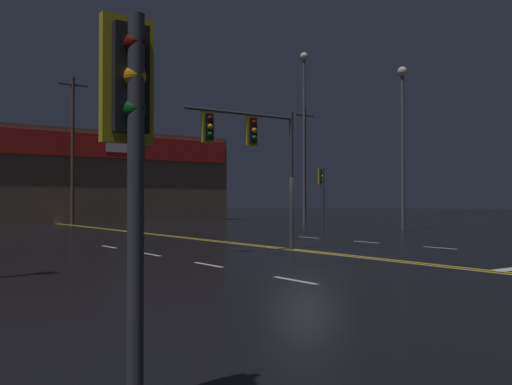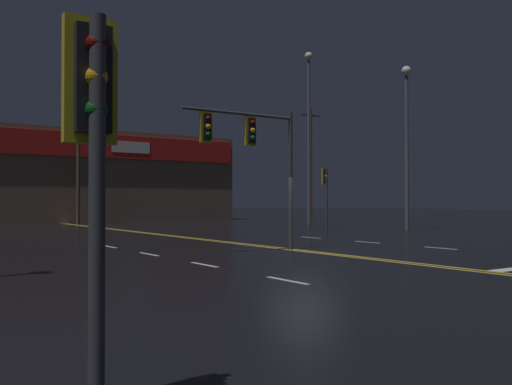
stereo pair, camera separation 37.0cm
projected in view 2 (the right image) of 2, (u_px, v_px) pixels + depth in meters
The scene contains 9 objects.
ground_plane at pixel (304, 251), 19.06m from camera, with size 200.00×200.00×0.00m, color black.
road_markings at pixel (350, 252), 18.49m from camera, with size 14.17×60.00×0.01m.
traffic_signal_median at pixel (248, 142), 18.80m from camera, with size 4.26×0.36×4.80m.
traffic_signal_corner_southwest at pixel (93, 122), 4.40m from camera, with size 0.42×0.36×3.10m.
traffic_signal_corner_northeast at pixel (326, 184), 33.73m from camera, with size 0.42×0.36×3.67m.
streetlight_near_left at pixel (407, 125), 32.76m from camera, with size 0.56×0.56×9.48m.
streetlight_far_right at pixel (309, 118), 40.05m from camera, with size 0.56×0.56×12.21m.
building_backdrop at pixel (48, 177), 47.20m from camera, with size 29.84×10.23×7.32m.
utility_pole_row at pixel (67, 148), 41.16m from camera, with size 47.65×0.26×10.80m.
Camera 2 is at (-11.98, -14.95, 1.65)m, focal length 40.00 mm.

